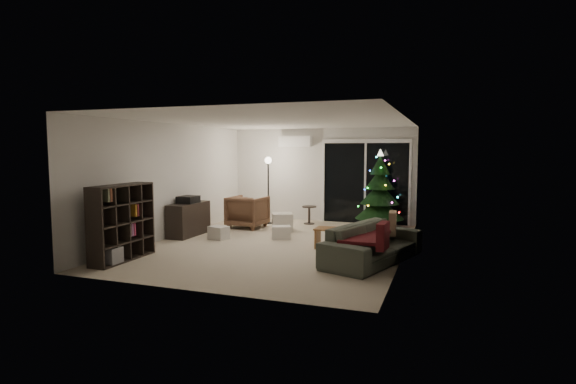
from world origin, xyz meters
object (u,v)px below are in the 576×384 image
at_px(sofa, 373,243).
at_px(coffee_table, 348,239).
at_px(armchair, 248,212).
at_px(christmas_tree, 380,189).
at_px(bookshelf, 114,222).
at_px(media_cabinet, 189,219).

distance_m(sofa, coffee_table, 1.03).
bearing_deg(sofa, armchair, 74.22).
distance_m(coffee_table, christmas_tree, 2.84).
bearing_deg(bookshelf, christmas_tree, 55.03).
bearing_deg(bookshelf, media_cabinet, 93.56).
distance_m(media_cabinet, christmas_tree, 4.68).
height_order(media_cabinet, coffee_table, media_cabinet).
xyz_separation_m(media_cabinet, christmas_tree, (3.89, 2.52, 0.60)).
height_order(bookshelf, coffee_table, bookshelf).
height_order(media_cabinet, armchair, armchair).
xyz_separation_m(armchair, coffee_table, (2.86, -1.59, -0.20)).
height_order(coffee_table, christmas_tree, christmas_tree).
distance_m(sofa, christmas_tree, 3.62).
bearing_deg(coffee_table, bookshelf, -152.82).
relative_size(sofa, coffee_table, 1.76).
distance_m(armchair, coffee_table, 3.28).
height_order(sofa, christmas_tree, christmas_tree).
relative_size(media_cabinet, christmas_tree, 0.61).
xyz_separation_m(media_cabinet, coffee_table, (3.68, -0.21, -0.17)).
bearing_deg(coffee_table, sofa, -56.17).
xyz_separation_m(sofa, coffee_table, (-0.62, 0.82, -0.12)).
xyz_separation_m(bookshelf, sofa, (4.30, 1.35, -0.34)).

